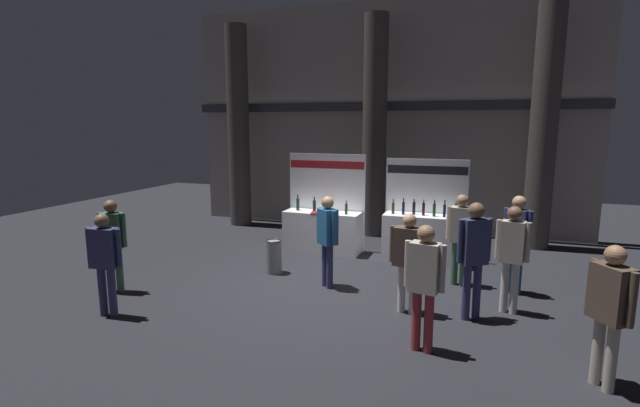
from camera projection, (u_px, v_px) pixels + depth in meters
ground_plane at (322, 285)px, 8.72m from camera, size 24.00×24.00×0.00m
hall_colonnade at (380, 120)px, 12.79m from camera, size 11.18×1.34×6.29m
exhibitor_booth_0 at (323, 227)px, 10.92m from camera, size 1.88×0.73×2.29m
exhibitor_booth_1 at (423, 235)px, 10.07m from camera, size 1.78×0.66×2.23m
trash_bin at (274, 256)px, 9.37m from camera, size 0.32×0.32×0.68m
visitor_0 at (461, 231)px, 8.55m from camera, size 0.53×0.29×1.72m
visitor_1 at (113, 238)px, 8.21m from camera, size 0.51×0.31×1.68m
visitor_2 at (328, 234)px, 8.44m from camera, size 0.43×0.42×1.70m
visitor_3 at (610, 303)px, 5.16m from camera, size 0.45×0.51×1.69m
visitor_4 at (474, 250)px, 7.02m from camera, size 0.49×0.39×1.84m
visitor_5 at (409, 254)px, 7.27m from camera, size 0.62×0.32×1.62m
visitor_6 at (105, 256)px, 7.15m from camera, size 0.61×0.26×1.64m
visitor_7 at (424, 277)px, 6.02m from camera, size 0.54×0.29×1.72m
visitor_8 at (512, 251)px, 7.28m from camera, size 0.51×0.28×1.73m
visitor_9 at (517, 236)px, 8.11m from camera, size 0.46×0.36×1.77m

